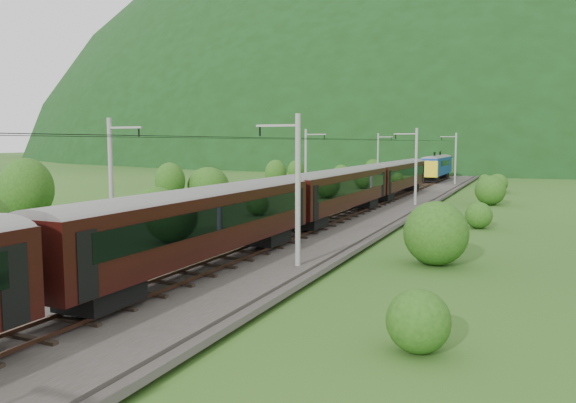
% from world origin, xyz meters
% --- Properties ---
extents(ground, '(600.00, 600.00, 0.00)m').
position_xyz_m(ground, '(0.00, 0.00, 0.00)').
color(ground, '#264C18').
rests_on(ground, ground).
extents(railbed, '(14.00, 220.00, 0.30)m').
position_xyz_m(railbed, '(0.00, 10.00, 0.15)').
color(railbed, '#38332D').
rests_on(railbed, ground).
extents(track_left, '(2.40, 220.00, 0.27)m').
position_xyz_m(track_left, '(-2.40, 10.00, 0.37)').
color(track_left, '#523223').
rests_on(track_left, railbed).
extents(track_right, '(2.40, 220.00, 0.27)m').
position_xyz_m(track_right, '(2.40, 10.00, 0.37)').
color(track_right, '#523223').
rests_on(track_right, railbed).
extents(catenary_left, '(2.54, 192.28, 8.00)m').
position_xyz_m(catenary_left, '(-6.12, 32.00, 4.50)').
color(catenary_left, gray).
rests_on(catenary_left, railbed).
extents(catenary_right, '(2.54, 192.28, 8.00)m').
position_xyz_m(catenary_right, '(6.12, 32.00, 4.50)').
color(catenary_right, gray).
rests_on(catenary_right, railbed).
extents(overhead_wires, '(4.83, 198.00, 0.03)m').
position_xyz_m(overhead_wires, '(0.00, 10.00, 7.10)').
color(overhead_wires, black).
rests_on(overhead_wires, ground).
extents(mountain_main, '(504.00, 360.00, 244.00)m').
position_xyz_m(mountain_main, '(0.00, 260.00, 0.00)').
color(mountain_main, black).
rests_on(mountain_main, ground).
extents(mountain_ridge, '(336.00, 280.00, 132.00)m').
position_xyz_m(mountain_ridge, '(-120.00, 300.00, 0.00)').
color(mountain_ridge, black).
rests_on(mountain_ridge, ground).
extents(train, '(2.85, 114.57, 4.94)m').
position_xyz_m(train, '(2.40, 18.59, 3.39)').
color(train, black).
rests_on(train, ground).
extents(hazard_post_near, '(0.14, 0.14, 1.30)m').
position_xyz_m(hazard_post_near, '(-0.48, 57.39, 0.95)').
color(hazard_post_near, red).
rests_on(hazard_post_near, railbed).
extents(hazard_post_far, '(0.18, 0.18, 1.70)m').
position_xyz_m(hazard_post_far, '(0.61, 65.07, 1.15)').
color(hazard_post_far, red).
rests_on(hazard_post_far, railbed).
extents(signal, '(0.25, 0.25, 2.25)m').
position_xyz_m(signal, '(-3.82, 38.44, 1.62)').
color(signal, black).
rests_on(signal, railbed).
extents(vegetation_left, '(10.83, 140.76, 5.66)m').
position_xyz_m(vegetation_left, '(-14.86, 14.35, 2.12)').
color(vegetation_left, '#214913').
rests_on(vegetation_left, ground).
extents(vegetation_right, '(5.66, 109.40, 3.22)m').
position_xyz_m(vegetation_right, '(12.85, 10.50, 1.33)').
color(vegetation_right, '#214913').
rests_on(vegetation_right, ground).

